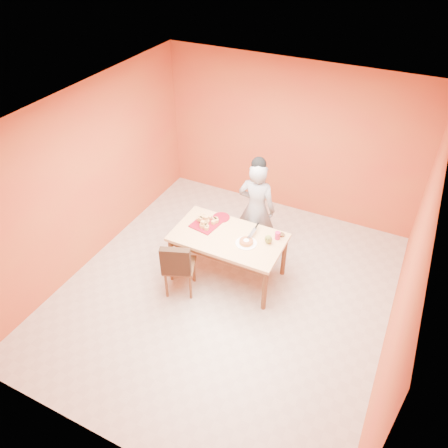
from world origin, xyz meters
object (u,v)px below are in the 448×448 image
at_px(checker_tin, 282,235).
at_px(magenta_glass, 278,236).
at_px(pastry_platter, 205,224).
at_px(sponge_cake, 246,242).
at_px(person, 256,209).
at_px(dining_table, 228,241).
at_px(egg_ornament, 268,239).
at_px(dining_chair, 179,265).
at_px(red_dinner_plate, 221,217).

bearing_deg(checker_tin, magenta_glass, -107.11).
height_order(pastry_platter, sponge_cake, sponge_cake).
bearing_deg(pastry_platter, magenta_glass, 9.05).
xyz_separation_m(person, pastry_platter, (-0.54, -0.65, -0.04)).
xyz_separation_m(person, sponge_cake, (0.17, -0.77, -0.02)).
height_order(sponge_cake, magenta_glass, magenta_glass).
xyz_separation_m(pastry_platter, sponge_cake, (0.71, -0.12, 0.02)).
bearing_deg(pastry_platter, dining_table, -11.58).
relative_size(pastry_platter, egg_ornament, 2.60).
bearing_deg(sponge_cake, pastry_platter, 170.12).
relative_size(dining_chair, sponge_cake, 4.84).
bearing_deg(pastry_platter, red_dinner_plate, 63.71).
height_order(pastry_platter, red_dinner_plate, pastry_platter).
height_order(dining_table, dining_chair, dining_chair).
bearing_deg(red_dinner_plate, dining_table, -50.78).
bearing_deg(magenta_glass, dining_table, -158.58).
bearing_deg(red_dinner_plate, dining_chair, -102.49).
relative_size(red_dinner_plate, sponge_cake, 1.33).
height_order(dining_table, pastry_platter, pastry_platter).
distance_m(dining_table, egg_ornament, 0.60).
distance_m(egg_ornament, checker_tin, 0.27).
height_order(dining_table, magenta_glass, magenta_glass).
bearing_deg(magenta_glass, person, 137.65).
xyz_separation_m(magenta_glass, checker_tin, (0.03, 0.09, -0.04)).
bearing_deg(red_dinner_plate, person, 42.66).
xyz_separation_m(person, magenta_glass, (0.52, -0.48, 0.01)).
relative_size(dining_chair, checker_tin, 10.35).
bearing_deg(pastry_platter, dining_chair, -96.54).
bearing_deg(sponge_cake, red_dinner_plate, 146.29).
relative_size(red_dinner_plate, egg_ornament, 1.86).
relative_size(sponge_cake, magenta_glass, 1.72).
xyz_separation_m(dining_table, dining_chair, (-0.49, -0.59, -0.18)).
bearing_deg(magenta_glass, dining_chair, -143.56).
bearing_deg(dining_chair, sponge_cake, 14.11).
height_order(dining_chair, magenta_glass, dining_chair).
bearing_deg(dining_table, sponge_cake, -7.48).
bearing_deg(red_dinner_plate, egg_ornament, -15.92).
xyz_separation_m(dining_chair, magenta_glass, (1.14, 0.85, 0.33)).
height_order(person, egg_ornament, person).
relative_size(dining_table, sponge_cake, 8.25).
bearing_deg(checker_tin, dining_chair, -141.31).
relative_size(dining_table, checker_tin, 17.63).
distance_m(dining_table, sponge_cake, 0.33).
bearing_deg(egg_ornament, sponge_cake, -157.18).
xyz_separation_m(person, checker_tin, (0.55, -0.38, -0.04)).
bearing_deg(red_dinner_plate, checker_tin, 0.00).
xyz_separation_m(red_dinner_plate, sponge_cake, (0.58, -0.39, 0.03)).
xyz_separation_m(pastry_platter, egg_ornament, (0.99, 0.02, 0.06)).
bearing_deg(checker_tin, dining_table, -152.76).
distance_m(dining_chair, sponge_cake, 1.01).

